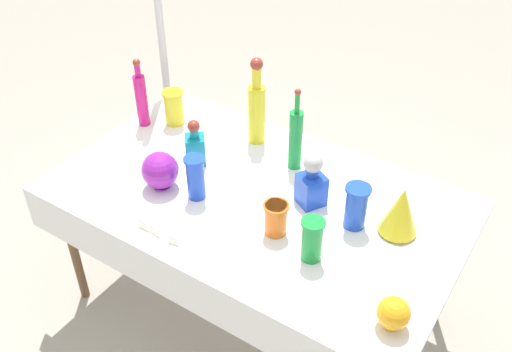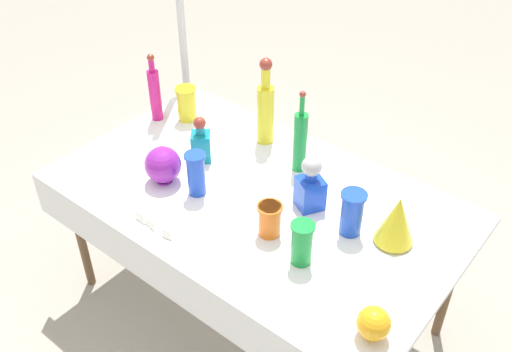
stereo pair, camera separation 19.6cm
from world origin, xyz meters
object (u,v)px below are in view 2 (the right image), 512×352
at_px(square_decanter_0, 310,185).
at_px(slender_vase_4, 270,218).
at_px(tall_bottle_0, 265,108).
at_px(canopy_pole, 182,32).
at_px(slender_vase_1, 196,173).
at_px(slender_vase_3, 302,242).
at_px(square_decanter_1, 201,142).
at_px(slender_vase_2, 186,103).
at_px(round_bowl_1, 163,165).
at_px(tall_bottle_1, 155,92).
at_px(tall_bottle_2, 300,140).
at_px(round_bowl_0, 374,323).
at_px(slender_vase_0, 352,212).
at_px(fluted_vase_0, 397,220).

xyz_separation_m(square_decanter_0, slender_vase_4, (-0.03, -0.24, -0.04)).
distance_m(tall_bottle_0, square_decanter_0, 0.55).
bearing_deg(canopy_pole, slender_vase_4, -32.35).
xyz_separation_m(slender_vase_1, slender_vase_3, (0.60, -0.06, -0.01)).
bearing_deg(square_decanter_1, tall_bottle_0, 66.59).
xyz_separation_m(tall_bottle_0, slender_vase_4, (0.44, -0.53, -0.11)).
height_order(tall_bottle_0, slender_vase_2, tall_bottle_0).
height_order(slender_vase_3, round_bowl_1, slender_vase_3).
relative_size(tall_bottle_1, tall_bottle_2, 0.90).
bearing_deg(canopy_pole, round_bowl_0, -28.15).
bearing_deg(square_decanter_1, tall_bottle_2, 29.24).
relative_size(tall_bottle_2, slender_vase_0, 2.08).
bearing_deg(slender_vase_3, round_bowl_1, 178.30).
relative_size(slender_vase_3, fluted_vase_0, 0.83).
height_order(slender_vase_0, round_bowl_1, slender_vase_0).
height_order(tall_bottle_1, tall_bottle_2, tall_bottle_2).
bearing_deg(slender_vase_1, tall_bottle_1, 151.62).
bearing_deg(slender_vase_0, square_decanter_1, -179.63).
bearing_deg(tall_bottle_2, canopy_pole, 161.46).
height_order(slender_vase_0, round_bowl_0, slender_vase_0).
xyz_separation_m(square_decanter_0, round_bowl_0, (0.55, -0.43, -0.05)).
relative_size(square_decanter_0, slender_vase_0, 1.30).
height_order(square_decanter_0, slender_vase_2, square_decanter_0).
bearing_deg(slender_vase_3, tall_bottle_0, 137.58).
bearing_deg(square_decanter_1, slender_vase_4, -19.97).
bearing_deg(square_decanter_0, round_bowl_0, -37.79).
xyz_separation_m(square_decanter_1, slender_vase_4, (0.57, -0.21, -0.02)).
distance_m(slender_vase_4, fluted_vase_0, 0.50).
xyz_separation_m(slender_vase_2, canopy_pole, (-0.39, 0.38, 0.16)).
bearing_deg(slender_vase_3, canopy_pole, 149.72).
bearing_deg(square_decanter_0, slender_vase_4, -96.70).
relative_size(slender_vase_4, round_bowl_0, 1.15).
distance_m(fluted_vase_0, round_bowl_1, 1.05).
relative_size(square_decanter_1, slender_vase_1, 1.13).
relative_size(tall_bottle_0, tall_bottle_1, 1.21).
relative_size(slender_vase_1, canopy_pole, 0.08).
bearing_deg(canopy_pole, square_decanter_0, -23.43).
distance_m(tall_bottle_2, slender_vase_2, 0.72).
bearing_deg(slender_vase_2, round_bowl_1, -56.72).
distance_m(slender_vase_2, round_bowl_1, 0.55).
distance_m(tall_bottle_1, slender_vase_4, 1.07).
bearing_deg(tall_bottle_2, square_decanter_1, -150.76).
distance_m(fluted_vase_0, round_bowl_0, 0.49).
xyz_separation_m(slender_vase_4, round_bowl_1, (-0.59, -0.03, 0.01)).
bearing_deg(tall_bottle_1, round_bowl_0, -17.96).
height_order(tall_bottle_2, round_bowl_1, tall_bottle_2).
distance_m(tall_bottle_2, square_decanter_0, 0.28).
bearing_deg(round_bowl_1, square_decanter_1, 86.42).
distance_m(slender_vase_1, round_bowl_1, 0.18).
bearing_deg(round_bowl_0, tall_bottle_0, 145.09).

